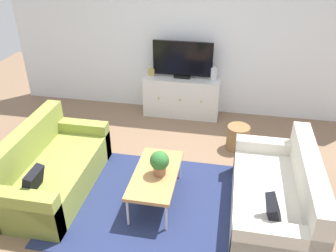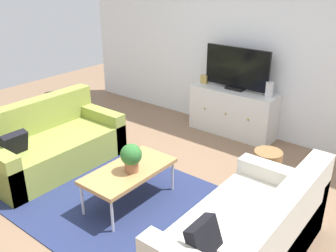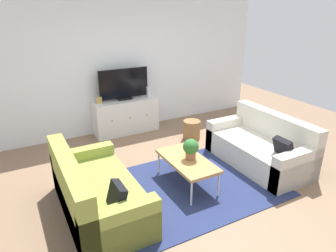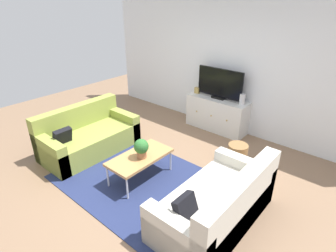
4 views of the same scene
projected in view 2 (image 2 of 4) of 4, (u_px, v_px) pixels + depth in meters
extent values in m
plane|color=#84664C|center=(137.00, 200.00, 4.23)|extent=(10.00, 10.00, 0.00)
cube|color=white|center=(252.00, 45.00, 5.53)|extent=(6.40, 0.12, 2.70)
cube|color=navy|center=(128.00, 205.00, 4.12)|extent=(2.50, 1.90, 0.01)
cube|color=olive|center=(54.00, 152.00, 4.84)|extent=(0.89, 1.74, 0.42)
cube|color=olive|center=(37.00, 130.00, 4.96)|extent=(0.20, 1.74, 0.84)
cube|color=olive|center=(99.00, 128.00, 5.37)|extent=(0.89, 0.18, 0.58)
cube|color=black|center=(14.00, 145.00, 4.29)|extent=(0.18, 0.30, 0.32)
cube|color=beige|center=(241.00, 240.00, 3.31)|extent=(0.89, 1.74, 0.42)
cube|color=beige|center=(282.00, 237.00, 3.02)|extent=(0.20, 1.74, 0.84)
cube|color=beige|center=(279.00, 193.00, 3.84)|extent=(0.89, 0.18, 0.58)
cube|color=black|center=(204.00, 240.00, 2.81)|extent=(0.19, 0.30, 0.32)
cube|color=#B7844C|center=(129.00, 171.00, 4.03)|extent=(0.53, 1.04, 0.04)
cylinder|color=silver|center=(82.00, 200.00, 3.90)|extent=(0.03, 0.03, 0.38)
cylinder|color=silver|center=(112.00, 216.00, 3.64)|extent=(0.03, 0.03, 0.38)
cylinder|color=silver|center=(144.00, 164.00, 4.59)|extent=(0.03, 0.03, 0.38)
cylinder|color=silver|center=(173.00, 176.00, 4.33)|extent=(0.03, 0.03, 0.38)
cylinder|color=#936042|center=(132.00, 166.00, 3.96)|extent=(0.15, 0.15, 0.11)
sphere|color=#2D6B2D|center=(131.00, 155.00, 3.91)|extent=(0.23, 0.23, 0.23)
cube|color=silver|center=(233.00, 112.00, 5.76)|extent=(1.33, 0.44, 0.71)
sphere|color=#B79338|center=(205.00, 108.00, 5.79)|extent=(0.03, 0.03, 0.03)
sphere|color=#B79338|center=(225.00, 114.00, 5.58)|extent=(0.03, 0.03, 0.03)
sphere|color=#B79338|center=(248.00, 120.00, 5.37)|extent=(0.03, 0.03, 0.03)
cube|color=black|center=(235.00, 88.00, 5.63)|extent=(0.28, 0.16, 0.04)
cube|color=black|center=(237.00, 67.00, 5.50)|extent=(1.02, 0.04, 0.59)
cylinder|color=silver|center=(269.00, 90.00, 5.27)|extent=(0.11, 0.11, 0.22)
cube|color=tan|center=(204.00, 79.00, 5.91)|extent=(0.11, 0.07, 0.13)
cylinder|color=olive|center=(267.00, 166.00, 4.56)|extent=(0.34, 0.34, 0.38)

